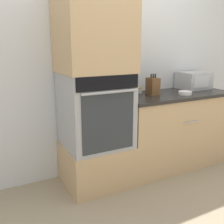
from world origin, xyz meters
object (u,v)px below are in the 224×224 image
object	(u,v)px
condiment_jar_mid	(140,90)
condiment_jar_near	(152,86)
wall_oven	(95,110)
knife_block	(153,86)
bowl	(185,93)
microwave	(194,80)

from	to	relation	value
condiment_jar_mid	condiment_jar_near	bearing A→B (deg)	18.99
wall_oven	condiment_jar_near	world-z (taller)	wall_oven
knife_block	bowl	xyz separation A→B (m)	(0.33, -0.16, -0.08)
condiment_jar_near	condiment_jar_mid	xyz separation A→B (m)	(-0.24, -0.08, -0.02)
wall_oven	knife_block	bearing A→B (deg)	3.06
wall_oven	condiment_jar_mid	world-z (taller)	wall_oven
microwave	knife_block	distance (m)	0.72
wall_oven	condiment_jar_near	size ratio (longest dim) A/B	6.72
microwave	bowl	world-z (taller)	microwave
condiment_jar_near	condiment_jar_mid	world-z (taller)	condiment_jar_near
knife_block	condiment_jar_near	distance (m)	0.27
condiment_jar_mid	wall_oven	bearing A→B (deg)	-165.11
knife_block	condiment_jar_mid	world-z (taller)	knife_block
microwave	bowl	bearing A→B (deg)	-145.31
bowl	condiment_jar_mid	world-z (taller)	condiment_jar_mid
condiment_jar_mid	microwave	bearing A→B (deg)	-2.50
knife_block	wall_oven	bearing A→B (deg)	-176.94
wall_oven	bowl	size ratio (longest dim) A/B	4.95
knife_block	condiment_jar_near	xyz separation A→B (m)	(0.15, 0.21, -0.04)
bowl	condiment_jar_near	bearing A→B (deg)	115.49
wall_oven	bowl	xyz separation A→B (m)	(1.07, -0.13, 0.10)
knife_block	bowl	size ratio (longest dim) A/B	1.55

